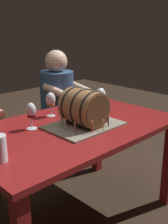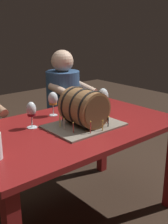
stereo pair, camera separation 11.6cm
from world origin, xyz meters
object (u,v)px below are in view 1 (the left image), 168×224
Objects in this scene: person_seated_right at (58,116)px; wine_glass_white at (101,97)px; wine_glass_amber at (51,100)px; barrel_cake at (84,109)px; wine_glass_red at (31,112)px; dining_table at (73,139)px.

wine_glass_white is at bearing -100.95° from person_seated_right.
person_seated_right is at bearing 79.05° from wine_glass_white.
wine_glass_amber is 0.71m from person_seated_right.
person_seated_right reaches higher than wine_glass_white.
barrel_cake is 2.42× the size of wine_glass_white.
wine_glass_red is at bearing -139.69° from person_seated_right.
wine_glass_amber is (-0.30, 0.22, -0.01)m from wine_glass_white.
person_seated_right is (0.41, 0.79, -0.32)m from barrel_cake.
barrel_cake is at bearing -35.96° from wine_glass_red.
wine_glass_red is at bearing 144.04° from barrel_cake.
barrel_cake is 0.34m from wine_glass_red.
barrel_cake is 0.33m from wine_glass_amber.
person_seated_right is (0.13, 0.68, -0.33)m from wine_glass_white.
wine_glass_red is (-0.56, 0.09, -0.02)m from wine_glass_white.
wine_glass_white reaches higher than dining_table.
wine_glass_red is (-0.23, 0.13, 0.22)m from dining_table.
person_seated_right is (0.43, 0.46, -0.32)m from wine_glass_amber.
wine_glass_amber is 0.29m from wine_glass_red.
barrel_cake is 0.95m from person_seated_right.
wine_glass_amber is at bearing 84.69° from dining_table.
barrel_cake is at bearing -158.75° from wine_glass_white.
barrel_cake is 0.42× the size of person_seated_right.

